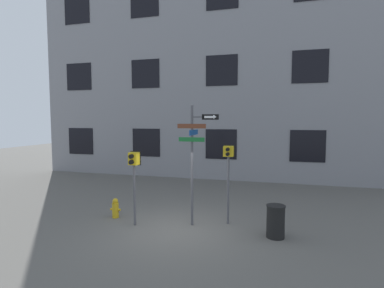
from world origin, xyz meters
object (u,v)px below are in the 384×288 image
(street_sign_pole, at_px, (194,154))
(pedestrian_signal_left, at_px, (134,167))
(fire_hydrant, at_px, (115,208))
(pedestrian_signal_right, at_px, (228,163))
(trash_bin, at_px, (276,221))

(street_sign_pole, height_order, pedestrian_signal_left, street_sign_pole)
(street_sign_pole, relative_size, fire_hydrant, 5.65)
(street_sign_pole, height_order, pedestrian_signal_right, street_sign_pole)
(pedestrian_signal_left, bearing_deg, street_sign_pole, 15.69)
(trash_bin, bearing_deg, pedestrian_signal_right, 153.01)
(street_sign_pole, relative_size, trash_bin, 4.06)
(pedestrian_signal_left, distance_m, trash_bin, 4.86)
(street_sign_pole, relative_size, pedestrian_signal_left, 1.61)
(street_sign_pole, distance_m, pedestrian_signal_left, 2.08)
(street_sign_pole, height_order, fire_hydrant, street_sign_pole)
(pedestrian_signal_right, relative_size, fire_hydrant, 3.79)
(street_sign_pole, bearing_deg, trash_bin, -7.87)
(fire_hydrant, relative_size, trash_bin, 0.72)
(pedestrian_signal_left, height_order, pedestrian_signal_right, pedestrian_signal_right)
(pedestrian_signal_right, distance_m, fire_hydrant, 4.48)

